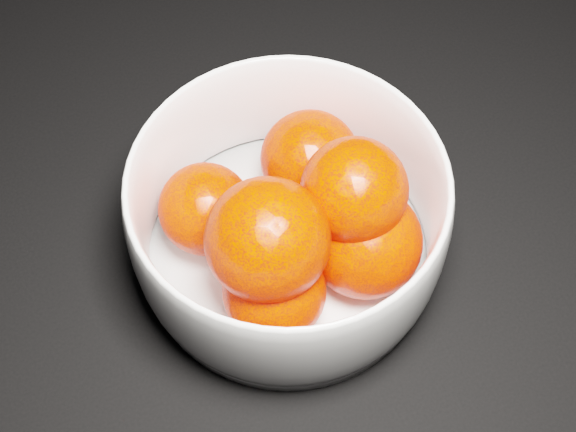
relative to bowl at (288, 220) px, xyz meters
name	(u,v)px	position (x,y,z in m)	size (l,w,h in m)	color
ground	(493,35)	(0.23, 0.13, -0.05)	(3.00, 3.00, 0.00)	black
bowl	(288,220)	(0.00, 0.00, 0.00)	(0.20, 0.20, 0.10)	white
orange_pile	(301,222)	(0.01, -0.01, 0.01)	(0.15, 0.15, 0.11)	#F72000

